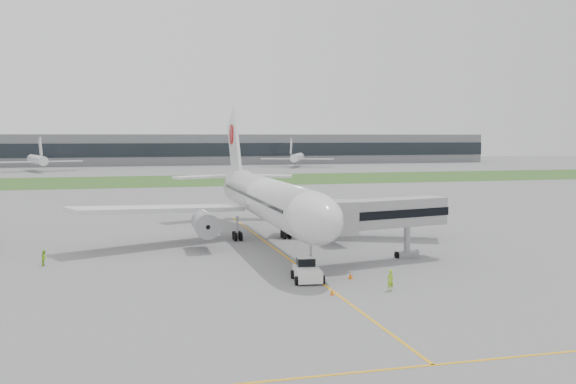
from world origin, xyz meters
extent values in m
plane|color=slate|center=(0.00, 0.00, 0.00)|extent=(600.00, 600.00, 0.00)
cube|color=#365C22|center=(0.00, 120.00, 0.01)|extent=(600.00, 50.00, 0.02)
cube|color=slate|center=(0.00, 230.00, 7.00)|extent=(320.00, 22.00, 14.00)
cube|color=black|center=(0.00, 219.00, 7.00)|extent=(320.00, 0.60, 6.00)
cylinder|color=silver|center=(0.00, 4.00, 5.60)|extent=(5.00, 38.00, 5.00)
ellipsoid|color=silver|center=(0.00, -15.50, 5.60)|extent=(5.00, 11.00, 5.00)
cube|color=black|center=(0.00, -16.50, 6.50)|extent=(3.20, 1.54, 1.14)
cone|color=silver|center=(0.00, 26.00, 6.40)|extent=(5.00, 10.53, 6.16)
cube|color=silver|center=(-13.00, 6.00, 4.40)|extent=(22.13, 13.52, 1.70)
cube|color=silver|center=(13.00, 6.00, 4.40)|extent=(22.13, 13.52, 1.70)
cylinder|color=#A4A4A9|center=(-8.00, 1.50, 3.00)|extent=(2.70, 5.20, 2.70)
cylinder|color=#A4A4A9|center=(8.00, 1.50, 3.00)|extent=(2.70, 5.20, 2.70)
cube|color=silver|center=(0.00, 27.50, 11.50)|extent=(0.45, 10.90, 12.76)
cylinder|color=#A3090C|center=(0.00, 28.50, 13.50)|extent=(0.60, 3.20, 3.20)
cube|color=silver|center=(-5.00, 28.50, 6.80)|extent=(9.54, 6.34, 0.35)
cube|color=silver|center=(5.00, 28.50, 6.80)|extent=(9.54, 6.34, 0.35)
cylinder|color=#96969B|center=(0.00, -15.00, 1.55)|extent=(0.24, 0.24, 3.10)
cylinder|color=black|center=(-3.20, 7.00, 0.55)|extent=(1.40, 1.10, 1.10)
cylinder|color=black|center=(3.20, 7.00, 0.55)|extent=(1.40, 1.10, 1.10)
cube|color=white|center=(-1.05, -17.50, 0.70)|extent=(2.66, 4.18, 1.05)
cube|color=white|center=(-0.92, -16.46, 1.58)|extent=(1.74, 1.58, 0.88)
cube|color=black|center=(-0.92, -16.46, 1.62)|extent=(1.78, 1.63, 0.74)
cylinder|color=black|center=(-2.06, -16.05, 0.39)|extent=(0.40, 0.82, 0.79)
cylinder|color=black|center=(0.29, -16.34, 0.39)|extent=(0.40, 0.82, 0.79)
cylinder|color=black|center=(-2.38, -18.66, 0.39)|extent=(0.40, 0.82, 0.79)
cylinder|color=black|center=(-0.03, -18.95, 0.39)|extent=(0.40, 0.82, 0.79)
cube|color=#969698|center=(10.03, -10.03, 5.10)|extent=(14.05, 5.80, 2.94)
cube|color=black|center=(10.03, -10.03, 5.10)|extent=(14.27, 5.94, 0.88)
cube|color=#969698|center=(4.01, -12.35, 5.10)|extent=(2.55, 3.34, 3.34)
cylinder|color=#96969B|center=(12.80, -8.93, 1.86)|extent=(0.69, 0.69, 3.73)
cube|color=#96969B|center=(12.80, -8.93, 0.34)|extent=(2.59, 1.84, 0.69)
cylinder|color=black|center=(11.56, -9.20, 0.34)|extent=(0.43, 0.73, 0.69)
cylinder|color=black|center=(14.05, -8.66, 0.34)|extent=(0.43, 0.73, 0.69)
cone|color=orange|center=(-0.50, -22.95, 0.24)|extent=(0.35, 0.35, 0.49)
cone|color=orange|center=(3.12, -17.53, 0.30)|extent=(0.44, 0.44, 0.60)
imported|color=#98D824|center=(4.82, -22.74, 0.94)|extent=(0.78, 0.62, 1.87)
imported|color=#8DD223|center=(-25.16, -3.83, 0.80)|extent=(0.70, 0.85, 1.60)
camera|label=1|loc=(-17.23, -72.87, 13.25)|focal=40.00mm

